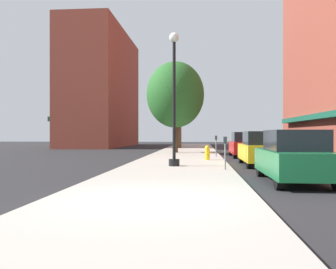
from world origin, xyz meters
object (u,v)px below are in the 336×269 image
parking_meter_far (225,149)px  car_yellow (261,149)px  lamppost (174,96)px  tree_mid (175,95)px  car_red (245,145)px  fire_hydrant (207,153)px  parking_meter_near (216,143)px  tree_near (179,101)px  car_green (294,157)px

parking_meter_far → car_yellow: car_yellow is taller
lamppost → tree_mid: 11.83m
parking_meter_far → lamppost: bearing=143.8°
tree_mid → car_red: size_ratio=1.61×
fire_hydrant → parking_meter_far: (0.60, -5.48, 0.43)m
parking_meter_far → car_red: size_ratio=0.30×
fire_hydrant → car_yellow: (2.55, -2.11, 0.29)m
parking_meter_near → tree_near: tree_near is taller
car_red → car_green: bearing=-87.8°
lamppost → car_green: (4.08, -4.39, -2.39)m
car_red → parking_meter_far: bearing=-98.8°
tree_near → parking_meter_near: bearing=-77.7°
tree_near → car_yellow: size_ratio=1.67×
lamppost → parking_meter_far: lamppost is taller
parking_meter_far → car_yellow: size_ratio=0.30×
car_green → car_red: 12.85m
fire_hydrant → tree_near: tree_near is taller
tree_near → car_yellow: 20.09m
parking_meter_near → tree_near: size_ratio=0.18×
tree_near → car_green: bearing=-78.8°
lamppost → car_red: 9.70m
tree_near → car_yellow: (5.01, -19.04, -4.02)m
lamppost → parking_meter_far: (2.13, -1.56, -2.25)m
parking_meter_near → car_red: car_red is taller
car_green → car_red: (0.00, 12.85, 0.00)m
fire_hydrant → car_yellow: size_ratio=0.18×
parking_meter_far → car_red: bearing=79.0°
parking_meter_near → car_green: car_green is taller
car_yellow → tree_near: bearing=106.5°
lamppost → car_yellow: 5.06m
fire_hydrant → tree_mid: 9.07m
car_yellow → car_red: (0.00, 6.67, 0.00)m
car_green → tree_near: bearing=99.3°
car_yellow → car_red: same height
tree_near → car_yellow: tree_near is taller
lamppost → car_yellow: (4.08, 1.80, -2.39)m
tree_near → tree_mid: tree_near is taller
parking_meter_near → car_red: (1.95, 1.66, -0.14)m
tree_mid → car_green: size_ratio=1.61×
parking_meter_near → car_green: size_ratio=0.30×
tree_mid → car_yellow: bearing=-64.1°
lamppost → parking_meter_far: bearing=-36.2°
lamppost → car_red: lamppost is taller
tree_mid → car_yellow: (4.81, -9.93, -3.70)m
lamppost → fire_hydrant: lamppost is taller
car_green → car_yellow: size_ratio=1.00×
lamppost → car_red: (4.08, 8.47, -2.39)m
car_red → lamppost: bearing=-113.5°
fire_hydrant → tree_mid: (-2.27, 7.82, 3.99)m
tree_near → car_yellow: bearing=-75.3°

